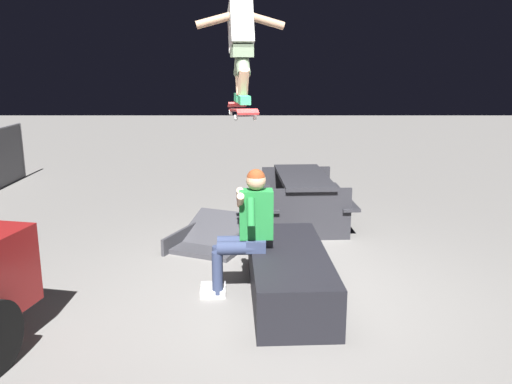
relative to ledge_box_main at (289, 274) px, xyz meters
The scene contains 7 objects.
ground_plane 0.27m from the ledge_box_main, 77.60° to the left, with size 40.00×40.00×0.00m, color slate.
ledge_box_main is the anchor object (origin of this frame).
person_sitting_on_ledge 0.67m from the ledge_box_main, 78.02° to the left, with size 0.59×0.76×1.32m.
skateboard 1.73m from the ledge_box_main, 61.71° to the left, with size 1.04×0.34×0.13m.
skater_airborne 2.41m from the ledge_box_main, 57.16° to the left, with size 0.63×0.89×1.12m.
kicker_ramp 1.86m from the ledge_box_main, 28.97° to the left, with size 1.34×1.25×0.45m.
picnic_table_back 2.64m from the ledge_box_main, ahead, with size 1.77×1.44×0.75m.
Camera 1 is at (-5.17, 0.22, 2.34)m, focal length 37.67 mm.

